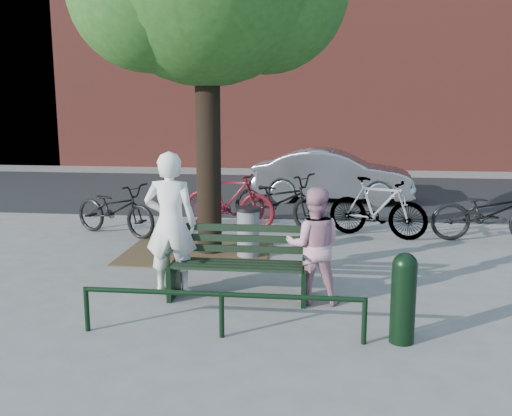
# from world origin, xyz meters

# --- Properties ---
(ground) EXTENTS (90.00, 90.00, 0.00)m
(ground) POSITION_xyz_m (0.00, 0.00, 0.00)
(ground) COLOR gray
(ground) RESTS_ON ground
(dirt_pit) EXTENTS (2.40, 2.00, 0.02)m
(dirt_pit) POSITION_xyz_m (-1.00, 2.20, 0.01)
(dirt_pit) COLOR brown
(dirt_pit) RESTS_ON ground
(road) EXTENTS (40.00, 7.00, 0.01)m
(road) POSITION_xyz_m (0.00, 8.50, 0.01)
(road) COLOR black
(road) RESTS_ON ground
(townhouse_row) EXTENTS (45.00, 4.00, 14.00)m
(townhouse_row) POSITION_xyz_m (0.17, 16.00, 6.25)
(townhouse_row) COLOR brown
(townhouse_row) RESTS_ON ground
(park_bench) EXTENTS (1.74, 0.54, 0.97)m
(park_bench) POSITION_xyz_m (-0.00, 0.08, 0.48)
(park_bench) COLOR black
(park_bench) RESTS_ON ground
(guard_railing) EXTENTS (3.06, 0.06, 0.51)m
(guard_railing) POSITION_xyz_m (0.00, -1.20, 0.40)
(guard_railing) COLOR black
(guard_railing) RESTS_ON ground
(person_left) EXTENTS (0.69, 0.46, 1.87)m
(person_left) POSITION_xyz_m (-0.90, 0.15, 0.93)
(person_left) COLOR white
(person_left) RESTS_ON ground
(person_right) EXTENTS (0.72, 0.57, 1.46)m
(person_right) POSITION_xyz_m (0.95, 0.02, 0.73)
(person_right) COLOR #C98A9D
(person_right) RESTS_ON ground
(bollard) EXTENTS (0.26, 0.26, 0.97)m
(bollard) POSITION_xyz_m (1.90, -1.10, 0.52)
(bollard) COLOR black
(bollard) RESTS_ON ground
(litter_bin) EXTENTS (0.40, 0.40, 0.81)m
(litter_bin) POSITION_xyz_m (-0.13, 2.00, 0.41)
(litter_bin) COLOR gray
(litter_bin) RESTS_ON ground
(bicycle_a) EXTENTS (1.99, 1.35, 0.99)m
(bicycle_a) POSITION_xyz_m (-2.79, 3.22, 0.50)
(bicycle_a) COLOR black
(bicycle_a) RESTS_ON ground
(bicycle_b) EXTENTS (1.98, 0.95, 1.14)m
(bicycle_b) POSITION_xyz_m (-0.77, 4.00, 0.57)
(bicycle_b) COLOR #520B13
(bicycle_b) RESTS_ON ground
(bicycle_c) EXTENTS (2.22, 1.65, 1.11)m
(bicycle_c) POSITION_xyz_m (0.20, 4.15, 0.56)
(bicycle_c) COLOR black
(bicycle_c) RESTS_ON ground
(bicycle_d) EXTENTS (1.91, 1.14, 1.11)m
(bicycle_d) POSITION_xyz_m (2.07, 3.62, 0.55)
(bicycle_d) COLOR gray
(bicycle_d) RESTS_ON ground
(bicycle_e) EXTENTS (2.06, 0.78, 1.07)m
(bicycle_e) POSITION_xyz_m (4.03, 3.49, 0.53)
(bicycle_e) COLOR black
(bicycle_e) RESTS_ON ground
(parked_car) EXTENTS (4.01, 1.66, 1.29)m
(parked_car) POSITION_xyz_m (1.32, 7.35, 0.65)
(parked_car) COLOR gray
(parked_car) RESTS_ON ground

